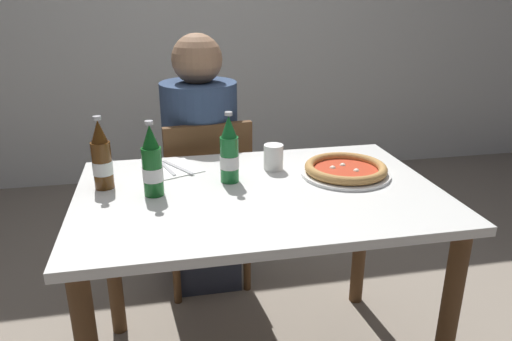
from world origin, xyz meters
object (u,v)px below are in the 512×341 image
dining_table_main (259,220)px  diner_seated (202,171)px  napkin_with_cutlery (173,169)px  paper_cup (273,157)px  pizza_margherita_near (346,170)px  beer_bottle_left (152,165)px  beer_bottle_center (229,153)px  chair_behind_table (205,195)px  beer_bottle_right (102,159)px

dining_table_main → diner_seated: 0.68m
dining_table_main → napkin_with_cutlery: (-0.27, 0.26, 0.12)m
paper_cup → napkin_with_cutlery: bearing=168.6°
diner_seated → napkin_with_cutlery: bearing=-109.1°
pizza_margherita_near → beer_bottle_left: (-0.67, -0.04, 0.08)m
beer_bottle_center → pizza_margherita_near: bearing=-3.4°
pizza_margherita_near → paper_cup: (-0.24, 0.11, 0.03)m
paper_cup → beer_bottle_left: bearing=-160.4°
chair_behind_table → paper_cup: 0.58m
diner_seated → beer_bottle_right: size_ratio=4.89×
chair_behind_table → beer_bottle_center: bearing=88.1°
napkin_with_cutlery → beer_bottle_left: bearing=-106.5°
chair_behind_table → diner_seated: 0.11m
beer_bottle_left → beer_bottle_right: 0.19m
beer_bottle_right → chair_behind_table: bearing=52.2°
diner_seated → dining_table_main: bearing=-78.5°
dining_table_main → paper_cup: paper_cup is taller
beer_bottle_left → beer_bottle_right: bearing=150.1°
pizza_margherita_near → beer_bottle_left: 0.68m
beer_bottle_center → napkin_with_cutlery: 0.27m
dining_table_main → chair_behind_table: (-0.13, 0.61, -0.15)m
chair_behind_table → diner_seated: (-0.01, 0.05, 0.10)m
beer_bottle_left → beer_bottle_center: size_ratio=1.00×
chair_behind_table → beer_bottle_center: size_ratio=3.44×
beer_bottle_left → napkin_with_cutlery: 0.26m
dining_table_main → beer_bottle_center: bearing=131.5°
dining_table_main → chair_behind_table: bearing=101.7°
napkin_with_cutlery → paper_cup: bearing=-11.4°
pizza_margherita_near → napkin_with_cutlery: pizza_margherita_near is taller
dining_table_main → pizza_margherita_near: (0.33, 0.07, 0.13)m
napkin_with_cutlery → paper_cup: 0.38m
napkin_with_cutlery → paper_cup: paper_cup is taller
beer_bottle_right → beer_bottle_center: bearing=-3.5°
beer_bottle_left → paper_cup: (0.43, 0.15, -0.06)m
pizza_margherita_near → beer_bottle_center: (-0.42, 0.02, 0.08)m
beer_bottle_left → dining_table_main: bearing=-4.5°
paper_cup → dining_table_main: bearing=-117.0°
beer_bottle_left → paper_cup: 0.46m
dining_table_main → paper_cup: (0.09, 0.18, 0.16)m
diner_seated → pizza_margherita_near: bearing=-51.6°
pizza_margherita_near → beer_bottle_right: 0.84m
dining_table_main → pizza_margherita_near: size_ratio=3.76×
pizza_margherita_near → dining_table_main: bearing=-168.1°
chair_behind_table → beer_bottle_left: size_ratio=3.44×
dining_table_main → pizza_margherita_near: 0.37m
dining_table_main → beer_bottle_right: beer_bottle_right is taller
beer_bottle_left → paper_cup: beer_bottle_left is taller
beer_bottle_center → dining_table_main: bearing=-48.5°
beer_bottle_center → beer_bottle_right: 0.42m
paper_cup → beer_bottle_right: bearing=-174.2°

